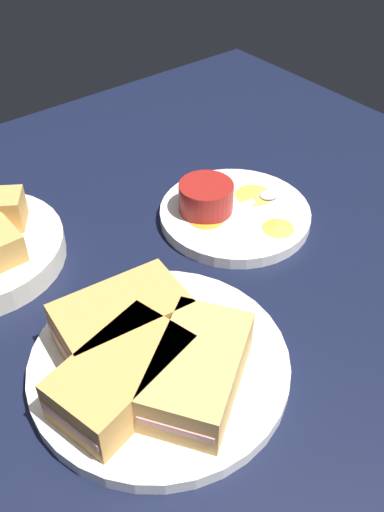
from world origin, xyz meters
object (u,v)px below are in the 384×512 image
sandwich_half_near (122,320)px  ramekin_light_gravy (206,196)px  sandwich_half_far (122,376)px  ramekin_dark_sauce (199,384)px  spoon_by_dark_ramekin (165,359)px  sandwich_half_extra (198,371)px  plate_chips_companion (235,214)px  spoon_by_gravy_ramekin (262,197)px  plate_sandwich_main (159,364)px

sandwich_half_near → ramekin_light_gravy: sandwich_half_near is taller
sandwich_half_far → ramekin_dark_sauce: bearing=-43.4°
sandwich_half_far → spoon_by_dark_ramekin: (5.21, 0.47, -2.04)cm
sandwich_half_extra → plate_chips_companion: (21.73, 18.94, -3.20)cm
sandwich_half_far → ramekin_light_gravy: 30.25cm
ramekin_light_gravy → spoon_by_gravy_ramekin: (7.47, -3.07, -1.74)cm
plate_chips_companion → ramekin_light_gravy: ramekin_light_gravy is taller
sandwich_half_near → sandwich_half_far: same height
sandwich_half_extra → spoon_by_gravy_ramekin: 32.05cm
plate_sandwich_main → spoon_by_dark_ramekin: bearing=-59.2°
sandwich_half_far → sandwich_half_near: bearing=56.8°
ramekin_light_gravy → spoon_by_dark_ramekin: bearing=-138.6°
spoon_by_gravy_ramekin → sandwich_half_extra: bearing=-144.9°
ramekin_dark_sauce → plate_chips_companion: ramekin_dark_sauce is taller
sandwich_half_far → ramekin_light_gravy: size_ratio=2.01×
plate_sandwich_main → spoon_by_dark_ramekin: spoon_by_dark_ramekin is taller
sandwich_half_near → sandwich_half_extra: bearing=-78.2°
sandwich_half_near → plate_chips_companion: sandwich_half_near is taller
plate_sandwich_main → spoon_by_gravy_ramekin: size_ratio=2.64×
sandwich_half_far → spoon_by_gravy_ramekin: bearing=24.4°
sandwich_half_far → plate_chips_companion: (27.63, 15.07, -3.20)cm
plate_chips_companion → ramekin_light_gravy: (-3.03, 2.53, 2.91)cm
plate_sandwich_main → spoon_by_dark_ramekin: 1.33cm
ramekin_light_gravy → spoon_by_gravy_ramekin: size_ratio=0.73×
plate_chips_companion → spoon_by_gravy_ramekin: 4.62cm
ramekin_dark_sauce → ramekin_light_gravy: (19.43, 22.48, 0.07)cm
plate_sandwich_main → ramekin_light_gravy: ramekin_light_gravy is taller
ramekin_dark_sauce → spoon_by_dark_ramekin: bearing=89.6°
ramekin_dark_sauce → plate_chips_companion: 30.18cm
plate_sandwich_main → plate_chips_companion: same height
ramekin_dark_sauce → spoon_by_dark_ramekin: ramekin_dark_sauce is taller
plate_sandwich_main → sandwich_half_extra: bearing=-78.2°
plate_sandwich_main → sandwich_half_far: 5.93cm
sandwich_half_extra → plate_chips_companion: bearing=41.1°
plate_sandwich_main → sandwich_half_near: size_ratio=1.88×
sandwich_half_extra → ramekin_dark_sauce: 1.31cm
spoon_by_dark_ramekin → ramekin_light_gravy: bearing=41.4°
plate_sandwich_main → ramekin_light_gravy: 25.92cm
plate_sandwich_main → plate_chips_companion: 26.74cm
sandwich_half_far → sandwich_half_extra: 7.06cm
sandwich_half_far → sandwich_half_extra: same height
spoon_by_gravy_ramekin → ramekin_light_gravy: bearing=157.7°
plate_sandwich_main → sandwich_half_near: 5.93cm
sandwich_half_near → plate_chips_companion: 25.67cm
plate_sandwich_main → ramekin_dark_sauce: bearing=-87.2°
sandwich_half_extra → ramekin_dark_sauce: (-0.73, -1.02, -0.36)cm
sandwich_half_near → plate_chips_companion: (23.76, 9.16, -3.20)cm
spoon_by_dark_ramekin → ramekin_light_gravy: size_ratio=1.36×
sandwich_half_far → spoon_by_gravy_ramekin: sandwich_half_far is taller
sandwich_half_near → sandwich_half_far: (-3.87, -5.90, 0.00)cm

